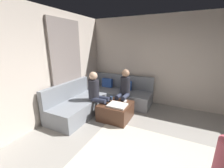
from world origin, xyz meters
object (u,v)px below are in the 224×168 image
object	(u,v)px
game_remote	(125,101)
person_on_couch_back	(124,89)
sectional_couch	(102,98)
ottoman	(116,111)
coffee_mug	(111,98)
person_on_couch_side	(97,92)

from	to	relation	value
game_remote	person_on_couch_back	world-z (taller)	person_on_couch_back
sectional_couch	ottoman	size ratio (longest dim) A/B	3.36
game_remote	person_on_couch_back	distance (m)	0.42
sectional_couch	coffee_mug	bearing A→B (deg)	-33.24
person_on_couch_back	person_on_couch_side	world-z (taller)	same
person_on_couch_back	ottoman	bearing A→B (deg)	88.69
game_remote	person_on_couch_side	bearing A→B (deg)	-158.19
game_remote	ottoman	bearing A→B (deg)	-129.29
person_on_couch_side	ottoman	bearing A→B (deg)	96.54
ottoman	sectional_couch	bearing A→B (deg)	144.65
coffee_mug	person_on_couch_back	world-z (taller)	person_on_couch_back
game_remote	person_on_couch_side	distance (m)	0.79
coffee_mug	person_on_couch_side	bearing A→B (deg)	-141.24
person_on_couch_side	person_on_couch_back	bearing A→B (deg)	137.90
person_on_couch_back	person_on_couch_side	distance (m)	0.79
coffee_mug	person_on_couch_back	bearing A→B (deg)	56.26
ottoman	coffee_mug	xyz separation A→B (m)	(-0.22, 0.18, 0.26)
ottoman	person_on_couch_side	bearing A→B (deg)	-173.46
coffee_mug	person_on_couch_back	xyz separation A→B (m)	(0.23, 0.35, 0.19)
coffee_mug	person_on_couch_side	distance (m)	0.43
sectional_couch	coffee_mug	size ratio (longest dim) A/B	26.84
coffee_mug	game_remote	size ratio (longest dim) A/B	0.63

